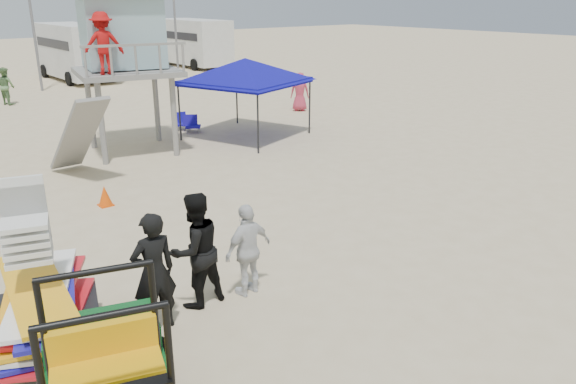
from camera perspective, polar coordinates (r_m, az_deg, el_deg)
ground at (r=8.88m, az=10.03°, el=-13.67°), size 140.00×140.00×0.00m
surf_trailer at (r=8.41m, az=-23.83°, el=-9.76°), size 1.96×2.75×2.30m
man_left at (r=8.58m, az=-13.49°, el=-7.95°), size 0.70×0.48×1.88m
man_mid at (r=9.12m, az=-9.39°, el=-5.83°), size 0.99×0.80×1.92m
man_right at (r=9.39m, az=-4.07°, el=-5.87°), size 0.98×0.50×1.61m
lifeguard_tower at (r=18.54m, az=-16.73°, el=14.68°), size 3.55×3.55×4.77m
canopy_blue at (r=19.94m, az=-4.39°, el=12.99°), size 4.40×4.40×3.18m
cone_near at (r=14.19m, az=-18.11°, el=-0.37°), size 0.34×0.34×0.50m
beach_chair_b at (r=21.81m, az=-10.82°, el=7.08°), size 0.62×0.67×0.64m
beach_chair_c at (r=21.31m, az=-9.79°, el=6.86°), size 0.73×0.82×0.64m
rv_mid_right at (r=36.80m, az=-20.86°, el=13.39°), size 2.64×7.00×3.25m
rv_far_right at (r=41.88m, az=-9.55°, el=14.92°), size 2.64×6.60×3.25m
light_pole_left at (r=32.95m, az=-24.64°, el=16.24°), size 0.14×0.14×8.00m
light_pole_right at (r=37.71m, az=-11.48°, el=17.70°), size 0.14×0.14×8.00m
distant_beachgoers at (r=29.31m, az=-15.91°, el=10.83°), size 10.54×17.22×1.75m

